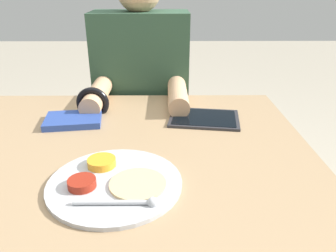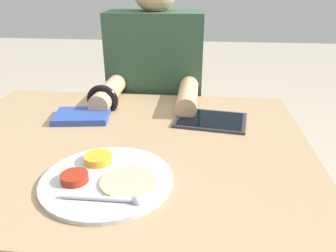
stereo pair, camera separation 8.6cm
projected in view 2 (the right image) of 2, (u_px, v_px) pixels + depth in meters
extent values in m
cube|color=#9E7F5B|center=(125.00, 243.00, 1.06)|extent=(1.06, 0.83, 0.74)
cylinder|color=#B7BABF|center=(107.00, 180.00, 0.73)|extent=(0.29, 0.29, 0.01)
cylinder|color=gold|center=(98.00, 159.00, 0.79)|extent=(0.07, 0.07, 0.02)
cylinder|color=maroon|center=(74.00, 178.00, 0.71)|extent=(0.06, 0.06, 0.02)
cylinder|color=#DBBC7F|center=(128.00, 182.00, 0.71)|extent=(0.12, 0.12, 0.01)
cylinder|color=#B7BABF|center=(99.00, 198.00, 0.65)|extent=(0.16, 0.01, 0.01)
sphere|color=#B7BABF|center=(138.00, 201.00, 0.64)|extent=(0.02, 0.02, 0.02)
cube|color=silver|center=(82.00, 118.00, 1.06)|extent=(0.18, 0.14, 0.01)
cube|color=#28428E|center=(82.00, 116.00, 1.06)|extent=(0.19, 0.14, 0.02)
cube|color=#28282D|center=(211.00, 120.00, 1.04)|extent=(0.24, 0.19, 0.01)
cube|color=black|center=(211.00, 119.00, 1.04)|extent=(0.22, 0.17, 0.00)
cube|color=black|center=(158.00, 186.00, 1.61)|extent=(0.35, 0.22, 0.44)
cube|color=#2D4C38|center=(156.00, 85.00, 1.40)|extent=(0.38, 0.20, 0.60)
cylinder|color=tan|center=(109.00, 93.00, 1.20)|extent=(0.07, 0.29, 0.07)
cylinder|color=tan|center=(188.00, 95.00, 1.17)|extent=(0.07, 0.29, 0.07)
torus|color=black|center=(103.00, 100.00, 1.12)|extent=(0.11, 0.02, 0.11)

